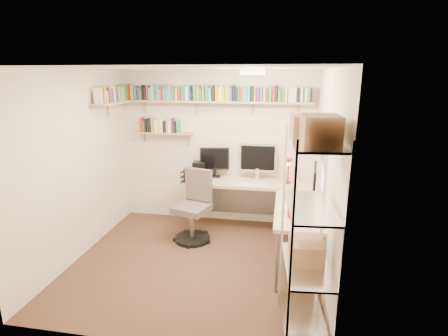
{
  "coord_description": "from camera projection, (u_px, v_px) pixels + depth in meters",
  "views": [
    {
      "loc": [
        1.1,
        -4.06,
        2.43
      ],
      "look_at": [
        0.3,
        0.55,
        1.18
      ],
      "focal_mm": 28.0,
      "sensor_mm": 36.0,
      "label": 1
    }
  ],
  "objects": [
    {
      "name": "ground",
      "position": [
        195.0,
        262.0,
        4.67
      ],
      "size": [
        3.2,
        3.2,
        0.0
      ],
      "primitive_type": "plane",
      "color": "#4A2D20",
      "rests_on": "ground"
    },
    {
      "name": "room_shell",
      "position": [
        193.0,
        149.0,
        4.27
      ],
      "size": [
        3.24,
        3.04,
        2.52
      ],
      "color": "beige",
      "rests_on": "ground"
    },
    {
      "name": "wall_shelves",
      "position": [
        188.0,
        101.0,
        5.45
      ],
      "size": [
        3.12,
        1.09,
        0.8
      ],
      "color": "tan",
      "rests_on": "ground"
    },
    {
      "name": "corner_desk",
      "position": [
        255.0,
        187.0,
        5.26
      ],
      "size": [
        2.12,
        2.07,
        1.38
      ],
      "color": "beige",
      "rests_on": "ground"
    },
    {
      "name": "office_chair",
      "position": [
        194.0,
        211.0,
        5.24
      ],
      "size": [
        0.59,
        0.6,
        1.07
      ],
      "rotation": [
        0.0,
        0.0,
        -0.29
      ],
      "color": "black",
      "rests_on": "ground"
    },
    {
      "name": "wire_rack",
      "position": [
        311.0,
        191.0,
        3.05
      ],
      "size": [
        0.49,
        0.89,
        2.13
      ],
      "rotation": [
        0.0,
        0.0,
        0.09
      ],
      "color": "silver",
      "rests_on": "ground"
    }
  ]
}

